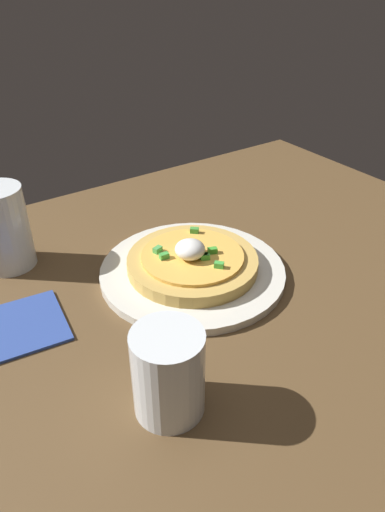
{
  "coord_description": "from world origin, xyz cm",
  "views": [
    {
      "loc": [
        26.17,
        39.28,
        42.33
      ],
      "look_at": [
        -5.02,
        -6.21,
        6.37
      ],
      "focal_mm": 32.85,
      "sensor_mm": 36.0,
      "label": 1
    }
  ],
  "objects_px": {
    "pizza": "(192,261)",
    "cup_near": "(4,233)",
    "napkin": "(20,326)",
    "plate": "(192,271)",
    "cup_far": "(168,375)"
  },
  "relations": [
    {
      "from": "cup_far",
      "to": "napkin",
      "type": "height_order",
      "value": "cup_far"
    },
    {
      "from": "cup_far",
      "to": "cup_near",
      "type": "bearing_deg",
      "value": -81.03
    },
    {
      "from": "plate",
      "to": "cup_far",
      "type": "distance_m",
      "value": 0.24
    },
    {
      "from": "pizza",
      "to": "plate",
      "type": "bearing_deg",
      "value": -148.97
    },
    {
      "from": "cup_far",
      "to": "napkin",
      "type": "relative_size",
      "value": 0.91
    },
    {
      "from": "plate",
      "to": "cup_far",
      "type": "bearing_deg",
      "value": 49.83
    },
    {
      "from": "pizza",
      "to": "cup_near",
      "type": "distance_m",
      "value": 0.27
    },
    {
      "from": "cup_far",
      "to": "napkin",
      "type": "bearing_deg",
      "value": -66.57
    },
    {
      "from": "cup_near",
      "to": "cup_far",
      "type": "distance_m",
      "value": 0.36
    },
    {
      "from": "napkin",
      "to": "pizza",
      "type": "bearing_deg",
      "value": 173.55
    },
    {
      "from": "cup_near",
      "to": "napkin",
      "type": "relative_size",
      "value": 1.15
    },
    {
      "from": "napkin",
      "to": "plate",
      "type": "bearing_deg",
      "value": 173.61
    },
    {
      "from": "cup_near",
      "to": "cup_far",
      "type": "height_order",
      "value": "cup_near"
    },
    {
      "from": "pizza",
      "to": "cup_near",
      "type": "bearing_deg",
      "value": -40.28
    },
    {
      "from": "pizza",
      "to": "cup_far",
      "type": "height_order",
      "value": "cup_far"
    }
  ]
}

